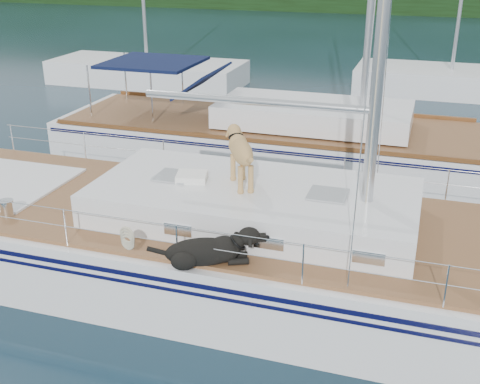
% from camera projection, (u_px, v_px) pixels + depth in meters
% --- Properties ---
extents(ground, '(120.00, 120.00, 0.00)m').
position_uv_depth(ground, '(210.00, 276.00, 10.60)').
color(ground, black).
rests_on(ground, ground).
extents(shore_bank, '(92.00, 1.00, 1.20)m').
position_uv_depth(shore_bank, '(401.00, 5.00, 50.98)').
color(shore_bank, '#595147').
rests_on(shore_bank, ground).
extents(main_sailboat, '(12.00, 4.07, 14.01)m').
position_uv_depth(main_sailboat, '(214.00, 243.00, 10.31)').
color(main_sailboat, white).
rests_on(main_sailboat, ground).
extents(neighbor_sailboat, '(11.00, 3.50, 13.30)m').
position_uv_depth(neighbor_sailboat, '(271.00, 141.00, 15.79)').
color(neighbor_sailboat, white).
rests_on(neighbor_sailboat, ground).
extents(bg_boat_west, '(8.00, 3.00, 11.65)m').
position_uv_depth(bg_boat_west, '(148.00, 73.00, 25.00)').
color(bg_boat_west, white).
rests_on(bg_boat_west, ground).
extents(bg_boat_center, '(7.20, 3.00, 11.65)m').
position_uv_depth(bg_boat_center, '(450.00, 82.00, 23.36)').
color(bg_boat_center, white).
rests_on(bg_boat_center, ground).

